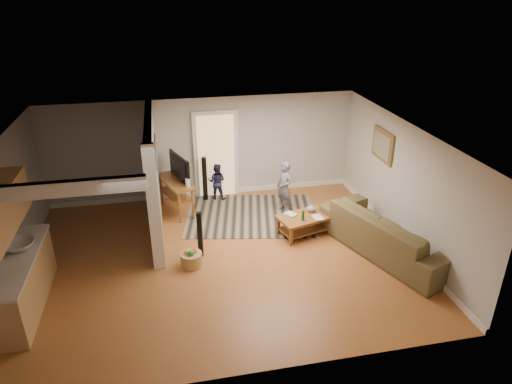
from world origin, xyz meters
The scene contains 11 objects.
ground centered at (0.00, 0.00, 0.00)m, with size 7.50×7.50×0.00m, color #9A5727.
room_shell centered at (-1.07, 0.43, 1.46)m, with size 7.54×6.02×2.52m.
area_rug centered at (0.91, 1.65, 0.01)m, with size 2.96×2.16×0.01m, color black.
sofa centered at (3.30, -0.45, 0.00)m, with size 2.94×1.15×0.86m, color #3E3B1F.
coffee_table centered at (1.89, 0.58, 0.34)m, with size 1.26×0.94×0.66m.
tv_console centered at (-0.73, 2.20, 0.73)m, with size 0.89×1.36×1.10m.
speaker_left centered at (-0.39, 0.16, 0.48)m, with size 0.10×0.10×0.96m, color black.
speaker_right centered at (-0.03, 2.70, 0.56)m, with size 0.11×0.11×1.13m, color black.
toy_basket centered at (-0.60, -0.16, 0.15)m, with size 0.42×0.42×0.37m.
child centered at (1.72, 1.70, 0.00)m, with size 0.45×0.30×1.25m, color slate.
toddler centered at (0.27, 2.70, 0.00)m, with size 0.45×0.35×0.93m, color #202443.
Camera 1 is at (-0.88, -7.63, 5.00)m, focal length 32.00 mm.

